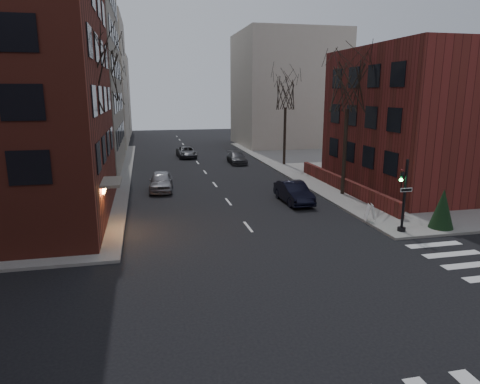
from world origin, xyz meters
The scene contains 22 objects.
ground centered at (0.00, 0.00, 0.00)m, with size 160.00×160.00×0.00m, color black.
sidewalk_far_right centered at (29.00, 30.00, 0.07)m, with size 44.00×44.00×0.15m, color gray.
building_left_tan centered at (-17.00, 34.00, 14.00)m, with size 18.00×18.00×28.00m, color gray.
building_right_brick centered at (16.50, 19.00, 5.50)m, with size 12.00×14.00×11.00m, color maroon.
low_wall_right centered at (9.30, 19.00, 0.65)m, with size 0.35×16.00×1.00m, color maroon.
building_distant_la centered at (-15.00, 55.00, 9.00)m, with size 14.00×16.00×18.00m, color #BAAF9E.
building_distant_ra centered at (15.00, 50.00, 8.00)m, with size 14.00×14.00×16.00m, color #BAAF9E.
building_distant_lb centered at (-13.00, 72.00, 7.00)m, with size 10.00×12.00×14.00m, color #BAAF9E.
traffic_signal centered at (7.94, 8.99, 1.91)m, with size 0.76×0.44×4.00m.
tree_left_a centered at (-8.80, 14.00, 8.47)m, with size 4.18×4.18×10.26m.
tree_left_b centered at (-8.80, 26.00, 8.91)m, with size 4.40×4.40×10.80m.
tree_left_c centered at (-8.80, 40.00, 8.03)m, with size 3.96×3.96×9.72m.
tree_right_a centered at (8.80, 18.00, 8.03)m, with size 3.96×3.96×9.72m.
tree_right_b centered at (8.80, 32.00, 7.59)m, with size 3.74×3.74×9.18m.
streetlamp_near centered at (-8.20, 22.00, 4.24)m, with size 0.36×0.36×6.28m.
streetlamp_far centered at (-8.20, 42.00, 4.24)m, with size 0.36×0.36×6.28m.
parked_sedan centered at (4.47, 16.78, 0.74)m, with size 1.57×4.52×1.49m, color black.
car_lane_silver centered at (-4.52, 22.70, 0.76)m, with size 1.79×4.44×1.51m, color #949398.
car_lane_gray centered at (4.15, 34.42, 0.62)m, with size 1.74×4.29×1.25m, color #3C3C40.
car_lane_far centered at (-0.80, 40.16, 0.64)m, with size 2.12×4.60×1.28m, color #46464C.
sandwich_board centered at (7.30, 11.22, 0.65)m, with size 0.45×0.62×1.00m, color white.
evergreen_shrub centered at (10.50, 9.03, 1.27)m, with size 1.35×1.35×2.24m, color #15311A.
Camera 1 is at (-5.62, -11.05, 7.61)m, focal length 32.00 mm.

